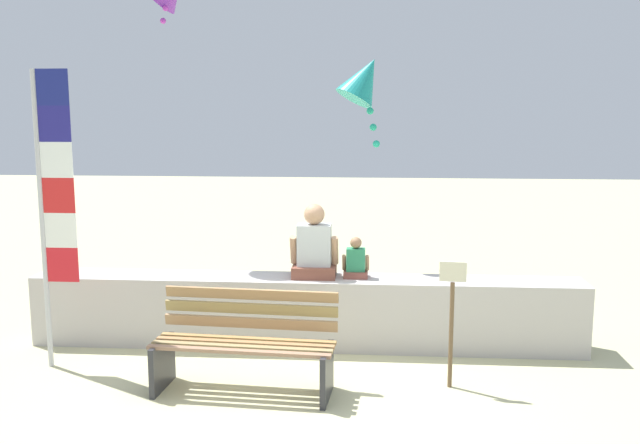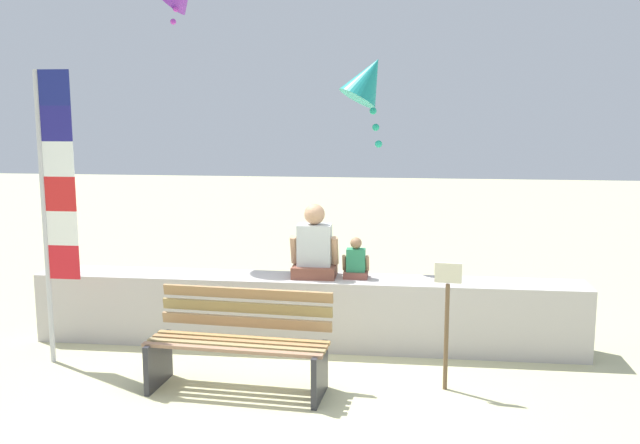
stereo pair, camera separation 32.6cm
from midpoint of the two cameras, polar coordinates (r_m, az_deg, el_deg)
name	(u,v)px [view 1 (the left image)]	position (r m, az deg, el deg)	size (l,w,h in m)	color
ground_plane	(292,390)	(6.52, -3.74, -13.54)	(40.00, 40.00, 0.00)	#C1BE8F
seawall_ledge	(305,311)	(7.54, -2.45, -7.32)	(5.86, 0.52, 0.75)	#BAB3AE
park_bench	(245,345)	(6.42, -7.61, -9.98)	(1.67, 0.73, 0.88)	#987056
person_adult	(314,249)	(7.41, -1.73, -2.19)	(0.51, 0.38, 0.78)	brown
person_child	(356,262)	(7.41, 1.68, -3.27)	(0.29, 0.21, 0.44)	brown
flag_banner	(51,197)	(7.19, -22.35, 1.93)	(0.36, 0.05, 2.89)	#B7B7BC
kite_teal	(364,80)	(8.12, 2.47, 11.55)	(0.78, 0.75, 1.10)	teal
sign_post	(452,313)	(6.42, 9.29, -7.36)	(0.24, 0.05, 1.17)	brown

